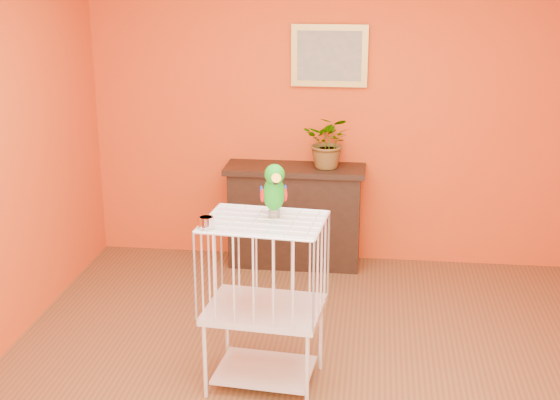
# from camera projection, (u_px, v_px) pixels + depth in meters

# --- Properties ---
(ground) EXTENTS (4.50, 4.50, 0.00)m
(ground) POSITION_uv_depth(u_px,v_px,m) (301.00, 391.00, 4.71)
(ground) COLOR brown
(ground) RESTS_ON ground
(room_shell) EXTENTS (4.50, 4.50, 4.50)m
(room_shell) POSITION_uv_depth(u_px,v_px,m) (303.00, 135.00, 4.24)
(room_shell) COLOR #CB4813
(room_shell) RESTS_ON ground
(console_cabinet) EXTENTS (1.16, 0.42, 0.86)m
(console_cabinet) POSITION_uv_depth(u_px,v_px,m) (295.00, 216.00, 6.55)
(console_cabinet) COLOR black
(console_cabinet) RESTS_ON ground
(potted_plant) EXTENTS (0.46, 0.49, 0.34)m
(potted_plant) POSITION_uv_depth(u_px,v_px,m) (329.00, 149.00, 6.31)
(potted_plant) COLOR #26722D
(potted_plant) RESTS_ON console_cabinet
(framed_picture) EXTENTS (0.62, 0.04, 0.50)m
(framed_picture) POSITION_uv_depth(u_px,v_px,m) (329.00, 56.00, 6.29)
(framed_picture) COLOR #AF933E
(framed_picture) RESTS_ON room_shell
(birdcage) EXTENTS (0.73, 0.58, 1.05)m
(birdcage) POSITION_uv_depth(u_px,v_px,m) (264.00, 301.00, 4.65)
(birdcage) COLOR silver
(birdcage) RESTS_ON ground
(feed_cup) EXTENTS (0.09, 0.09, 0.06)m
(feed_cup) POSITION_uv_depth(u_px,v_px,m) (206.00, 222.00, 4.37)
(feed_cup) COLOR silver
(feed_cup) RESTS_ON birdcage
(parrot) EXTENTS (0.17, 0.30, 0.33)m
(parrot) POSITION_uv_depth(u_px,v_px,m) (274.00, 190.00, 4.51)
(parrot) COLOR #59544C
(parrot) RESTS_ON birdcage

